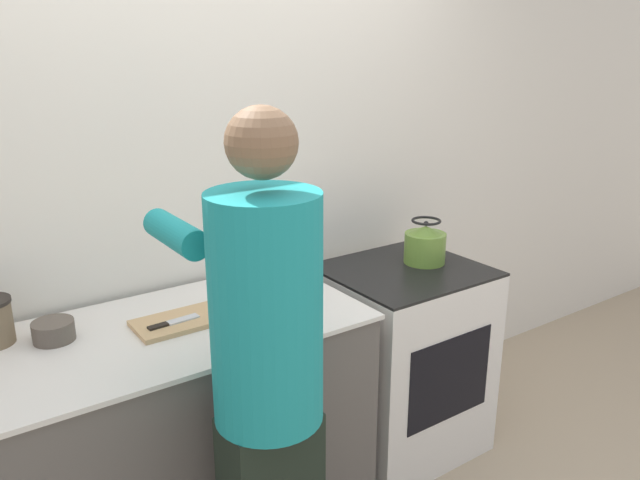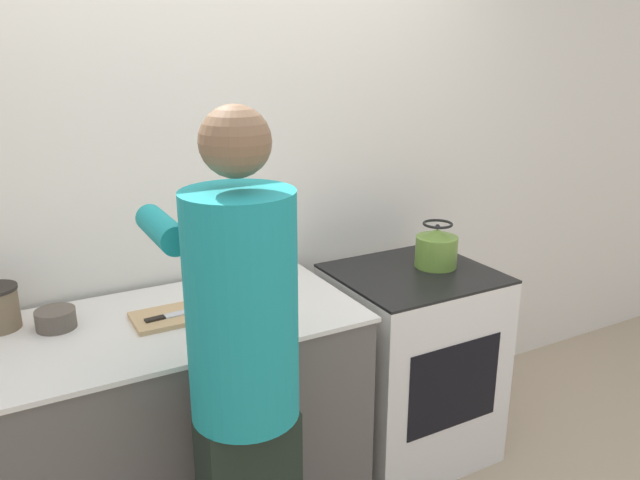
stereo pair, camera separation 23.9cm
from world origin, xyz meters
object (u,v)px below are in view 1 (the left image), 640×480
(kettle, at_px, (425,245))
(cutting_board, at_px, (183,321))
(person, at_px, (266,377))
(knife, at_px, (172,322))
(oven, at_px, (401,359))
(bowl_prep, at_px, (53,331))

(kettle, bearing_deg, cutting_board, 178.54)
(person, height_order, cutting_board, person)
(person, relative_size, knife, 8.96)
(oven, bearing_deg, cutting_board, 177.47)
(oven, xyz_separation_m, person, (-1.03, -0.53, 0.49))
(person, bearing_deg, kettle, 25.13)
(cutting_board, bearing_deg, bowl_prep, 163.85)
(knife, distance_m, kettle, 1.22)
(person, distance_m, bowl_prep, 0.82)
(oven, distance_m, person, 1.25)
(kettle, relative_size, bowl_prep, 1.48)
(person, xyz_separation_m, knife, (-0.07, 0.56, -0.02))
(oven, xyz_separation_m, kettle, (0.13, 0.02, 0.54))
(kettle, distance_m, bowl_prep, 1.60)
(oven, height_order, cutting_board, cutting_board)
(kettle, bearing_deg, bowl_prep, 174.58)
(cutting_board, relative_size, kettle, 1.71)
(oven, height_order, bowl_prep, bowl_prep)
(person, height_order, bowl_prep, person)
(kettle, xyz_separation_m, bowl_prep, (-1.59, 0.15, -0.06))
(knife, relative_size, kettle, 0.93)
(knife, xyz_separation_m, kettle, (1.22, -0.01, 0.07))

